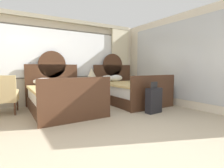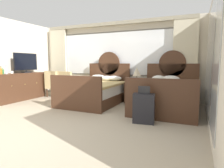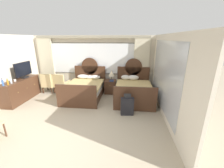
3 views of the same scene
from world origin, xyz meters
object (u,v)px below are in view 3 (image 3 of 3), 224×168
armchair_by_window_centre (49,83)px  dresser_minibar (21,90)px  bed_near_mirror (133,91)px  armchair_by_window_left (61,83)px  tv_flatscreen (23,70)px  bottle_spirit_blue (3,83)px  bed_near_window (85,89)px  table_lamp_on_nightstand (112,73)px  suitcase_on_floor (127,106)px  bottle_liquor_amber (8,83)px  book_on_nightstand (112,81)px  bottle_water_clear (11,81)px  cup_on_dresser (15,80)px  bottle_soda_green (8,82)px  armchair_by_window_right (49,83)px  nightstand_between_beds (110,87)px

armchair_by_window_centre → dresser_minibar: bearing=-122.8°
bed_near_mirror → armchair_by_window_left: 3.51m
tv_flatscreen → bottle_spirit_blue: 1.14m
bed_near_window → table_lamp_on_nightstand: bed_near_window is taller
bed_near_mirror → dresser_minibar: size_ratio=1.19×
armchair_by_window_left → suitcase_on_floor: size_ratio=1.22×
table_lamp_on_nightstand → bottle_liquor_amber: (-3.62, -1.96, 0.03)m
armchair_by_window_centre → suitcase_on_floor: armchair_by_window_centre is taller
table_lamp_on_nightstand → suitcase_on_floor: size_ratio=0.62×
book_on_nightstand → bottle_water_clear: bottle_water_clear is taller
bottle_water_clear → suitcase_on_floor: bottle_water_clear is taller
cup_on_dresser → bottle_soda_green: bearing=-98.6°
tv_flatscreen → bottle_water_clear: 0.85m
bottle_spirit_blue → armchair_by_window_left: 2.29m
bottle_water_clear → cup_on_dresser: (-0.06, 0.25, -0.06)m
book_on_nightstand → dresser_minibar: bearing=-163.3°
bottle_liquor_amber → armchair_by_window_centre: bottle_liquor_amber is taller
bed_near_mirror → book_on_nightstand: bed_near_mirror is taller
bottle_soda_green → tv_flatscreen: bearing=86.6°
bottle_water_clear → armchair_by_window_centre: size_ratio=0.26×
bed_near_mirror → table_lamp_on_nightstand: bearing=148.3°
tv_flatscreen → armchair_by_window_right: size_ratio=1.01×
bottle_water_clear → armchair_by_window_left: bottle_water_clear is taller
bed_near_window → dresser_minibar: 2.67m
armchair_by_window_right → nightstand_between_beds: bearing=4.1°
bed_near_window → bottle_water_clear: bearing=-155.6°
armchair_by_window_left → armchair_by_window_centre: same height
bottle_water_clear → armchair_by_window_right: bottle_water_clear is taller
suitcase_on_floor → bottle_water_clear: bearing=176.7°
book_on_nightstand → dresser_minibar: size_ratio=0.14×
table_lamp_on_nightstand → nightstand_between_beds: bearing=-158.3°
book_on_nightstand → bottle_spirit_blue: bottle_spirit_blue is taller
armchair_by_window_centre → suitcase_on_floor: size_ratio=1.22×
table_lamp_on_nightstand → armchair_by_window_left: (-2.46, -0.24, -0.50)m
armchair_by_window_right → cup_on_dresser: bearing=-117.5°
nightstand_between_beds → bottle_water_clear: size_ratio=2.58×
bed_near_mirror → suitcase_on_floor: (-0.27, -1.39, -0.05)m
bed_near_mirror → suitcase_on_floor: bearing=-100.8°
book_on_nightstand → bottle_spirit_blue: (-3.73, -1.94, 0.37)m
bottle_liquor_amber → armchair_by_window_centre: size_ratio=0.25×
bottle_soda_green → bottle_water_clear: size_ratio=0.78×
armchair_by_window_centre → armchair_by_window_right: (0.03, -0.00, 0.00)m
table_lamp_on_nightstand → tv_flatscreen: 3.84m
book_on_nightstand → armchair_by_window_left: bearing=-177.4°
suitcase_on_floor → tv_flatscreen: bearing=166.5°
bottle_liquor_amber → cup_on_dresser: 0.46m
armchair_by_window_right → table_lamp_on_nightstand: bearing=4.5°
suitcase_on_floor → book_on_nightstand: bearing=111.4°
armchair_by_window_left → suitcase_on_floor: (3.22, -1.79, -0.16)m
book_on_nightstand → suitcase_on_floor: size_ratio=0.33×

